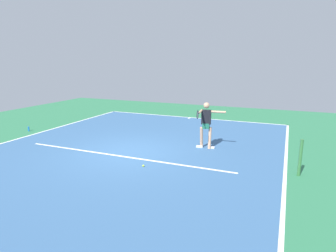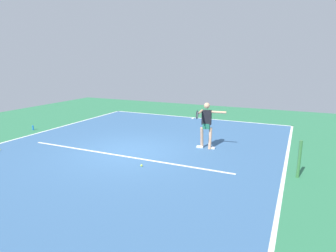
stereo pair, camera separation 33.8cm
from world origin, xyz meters
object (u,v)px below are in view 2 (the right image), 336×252
tennis_player (206,123)px  water_bottle (33,128)px  tennis_ball_near_service_line (142,165)px  net_post (299,159)px

tennis_player → water_bottle: size_ratio=7.84×
tennis_ball_near_service_line → net_post: bearing=-166.0°
net_post → water_bottle: (11.42, -0.92, -0.43)m
net_post → water_bottle: net_post is taller
tennis_player → tennis_ball_near_service_line: (1.24, 2.61, -0.96)m
net_post → tennis_ball_near_service_line: net_post is taller
tennis_ball_near_service_line → water_bottle: water_bottle is taller
net_post → water_bottle: size_ratio=4.86×
tennis_ball_near_service_line → water_bottle: size_ratio=0.30×
net_post → water_bottle: bearing=-4.6°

